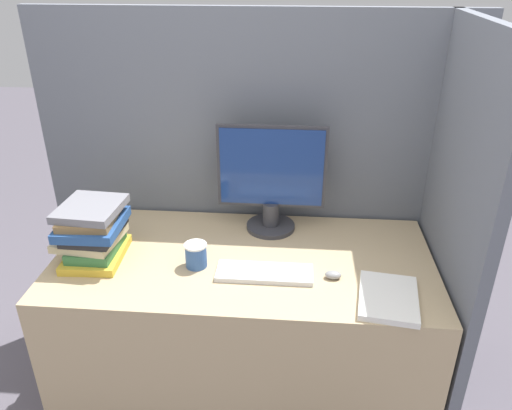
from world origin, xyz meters
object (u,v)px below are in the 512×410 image
(monitor, at_px, (271,183))
(coffee_cup, at_px, (196,255))
(book_stack, at_px, (93,232))
(mouse, at_px, (333,275))
(keyboard, at_px, (265,273))

(monitor, xyz_separation_m, coffee_cup, (-0.28, -0.34, -0.18))
(monitor, height_order, coffee_cup, monitor)
(monitor, xyz_separation_m, book_stack, (-0.71, -0.30, -0.11))
(monitor, bearing_deg, mouse, -55.01)
(book_stack, bearing_deg, coffee_cup, -4.35)
(mouse, xyz_separation_m, coffee_cup, (-0.54, 0.04, 0.04))
(mouse, distance_m, book_stack, 0.98)
(keyboard, relative_size, mouse, 5.95)
(keyboard, distance_m, mouse, 0.27)
(keyboard, bearing_deg, monitor, 89.70)
(mouse, relative_size, coffee_cup, 0.62)
(mouse, distance_m, coffee_cup, 0.55)
(monitor, height_order, keyboard, monitor)
(coffee_cup, bearing_deg, keyboard, -8.52)
(mouse, xyz_separation_m, book_stack, (-0.97, 0.07, 0.10))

